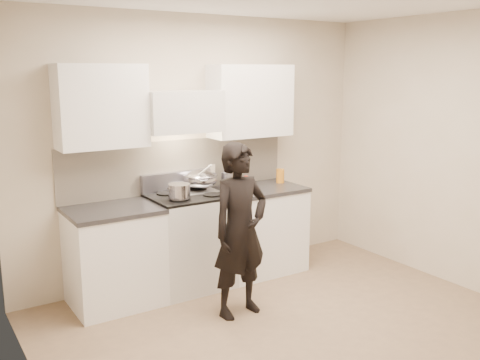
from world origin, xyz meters
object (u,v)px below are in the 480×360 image
(wok, at_px, (200,179))
(person, at_px, (240,230))
(counter_right, at_px, (258,229))
(utensil_crock, at_px, (227,179))
(stove, at_px, (190,240))

(wok, bearing_deg, person, -96.99)
(counter_right, height_order, person, person)
(person, bearing_deg, utensil_crock, 59.34)
(wok, height_order, utensil_crock, wok)
(counter_right, bearing_deg, stove, -180.00)
(stove, relative_size, wok, 2.18)
(counter_right, relative_size, utensil_crock, 2.92)
(stove, height_order, counter_right, stove)
(wok, xyz_separation_m, person, (-0.11, -0.93, -0.28))
(stove, xyz_separation_m, utensil_crock, (0.53, 0.16, 0.54))
(stove, xyz_separation_m, counter_right, (0.83, 0.00, -0.01))
(stove, bearing_deg, counter_right, 0.00)
(counter_right, xyz_separation_m, person, (-0.74, -0.80, 0.31))
(stove, relative_size, utensil_crock, 3.04)
(stove, distance_m, utensil_crock, 0.78)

